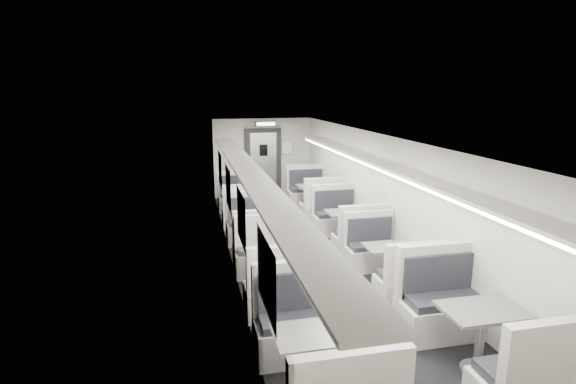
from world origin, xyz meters
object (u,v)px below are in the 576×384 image
vestibule_door (263,163)px  booth_left_a (240,204)px  booth_left_b (255,237)px  booth_left_c (271,269)px  booth_right_a (314,199)px  booth_right_b (347,227)px  exit_sign (266,124)px  booth_left_d (316,364)px  passenger (249,193)px  booth_right_d (480,339)px  booth_right_c (388,264)px

vestibule_door → booth_left_a: bearing=-113.8°
booth_left_b → booth_left_c: size_ratio=0.97×
booth_right_a → booth_right_b: (0.00, -2.55, -0.01)m
exit_sign → booth_left_d: bearing=-96.4°
booth_right_b → exit_sign: 4.80m
booth_left_b → exit_sign: (1.00, 4.47, 1.91)m
vestibule_door → booth_right_a: bearing=-65.8°
booth_left_c → passenger: 4.19m
booth_right_d → exit_sign: size_ratio=3.69×
booth_left_c → passenger: (0.21, 4.18, 0.32)m
booth_right_d → vestibule_door: size_ratio=1.09×
booth_right_c → booth_right_d: bearing=-90.0°
booth_left_b → booth_right_b: size_ratio=0.98×
booth_left_b → vestibule_door: (1.00, 4.96, 0.67)m
booth_right_c → exit_sign: 6.72m
booth_left_b → exit_sign: size_ratio=3.32×
booth_left_c → exit_sign: (1.00, 6.20, 1.90)m
booth_right_b → exit_sign: exit_sign is taller
booth_right_d → booth_left_a: bearing=105.8°
booth_left_c → booth_left_b: bearing=90.0°
booth_right_d → booth_left_d: bearing=-179.1°
booth_left_b → passenger: passenger is taller
passenger → exit_sign: 2.69m
booth_right_c → booth_left_b: bearing=136.7°
booth_left_d → booth_right_d: size_ratio=0.96×
booth_left_d → booth_right_c: size_ratio=1.12×
passenger → exit_sign: bearing=84.3°
booth_left_d → exit_sign: exit_sign is taller
booth_left_a → vestibule_door: 2.57m
booth_left_d → booth_right_c: booth_left_d is taller
booth_right_b → passenger: (-1.79, 2.26, 0.33)m
booth_left_c → booth_right_c: 2.01m
passenger → booth_right_b: bearing=-36.1°
booth_left_d → booth_right_b: bearing=66.5°
exit_sign → booth_right_a: bearing=-60.0°
vestibule_door → booth_right_d: bearing=-83.9°
booth_left_d → booth_right_d: (2.00, 0.03, 0.02)m
booth_right_a → booth_left_b: bearing=-126.1°
booth_left_d → passenger: bearing=88.2°
booth_left_a → passenger: (0.21, -0.25, 0.34)m
booth_right_a → booth_right_d: 7.12m
booth_right_d → vestibule_door: (-1.00, 9.34, 0.63)m
exit_sign → passenger: bearing=-111.3°
booth_left_b → booth_left_d: (0.00, -4.41, 0.03)m
booth_left_a → booth_left_c: (0.00, -4.43, 0.02)m
booth_right_b → booth_right_c: 2.07m
booth_left_c → vestibule_door: 6.80m
booth_right_a → booth_right_d: (0.00, -7.12, 0.02)m
passenger → booth_left_a: bearing=145.8°
booth_right_b → booth_left_a: bearing=128.5°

